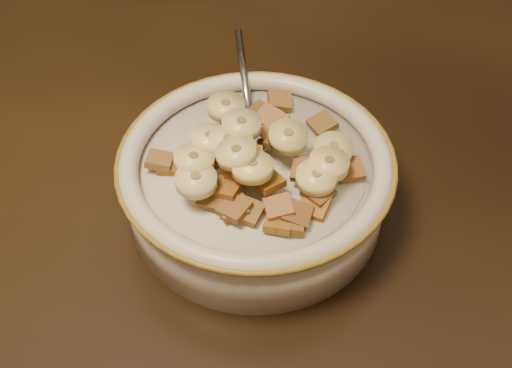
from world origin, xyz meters
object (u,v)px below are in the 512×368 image
(chair, at_px, (428,1))
(table, at_px, (192,76))
(cereal_bowl, at_px, (256,188))
(spoon, at_px, (252,133))

(chair, bearing_deg, table, -121.27)
(table, distance_m, chair, 0.73)
(chair, height_order, cereal_bowl, chair)
(chair, height_order, spoon, chair)
(cereal_bowl, xyz_separation_m, spoon, (-0.02, 0.03, 0.03))
(table, height_order, spoon, spoon)
(cereal_bowl, bearing_deg, table, 129.71)
(chair, xyz_separation_m, spoon, (-0.06, -0.80, 0.32))
(table, height_order, cereal_bowl, cereal_bowl)
(chair, relative_size, spoon, 19.00)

